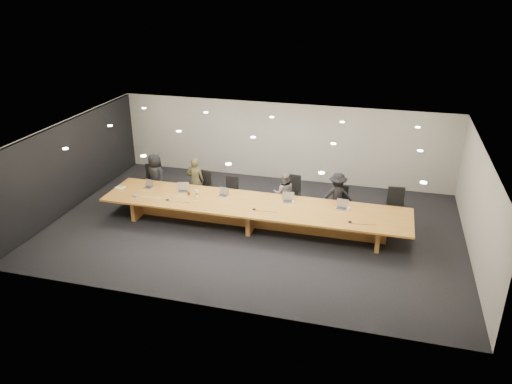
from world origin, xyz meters
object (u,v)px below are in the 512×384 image
(conference_table, at_px, (253,211))
(person_b, at_px, (195,181))
(person_a, at_px, (156,176))
(chair_mid_left, at_px, (231,192))
(amber_mug, at_px, (189,193))
(chair_left, at_px, (203,188))
(water_bottle, at_px, (197,194))
(chair_far_left, at_px, (151,181))
(laptop_c, at_px, (223,192))
(mic_center, at_px, (254,209))
(laptop_a, at_px, (148,184))
(person_d, at_px, (337,196))
(laptop_b, at_px, (183,188))
(paper_cup_far, at_px, (349,209))
(paper_cup_near, at_px, (293,202))
(mic_left, at_px, (168,199))
(mic_right, at_px, (350,222))
(chair_far_right, at_px, (396,208))
(laptop_d, at_px, (288,198))
(chair_mid_right, at_px, (290,194))
(person_c, at_px, (284,193))
(chair_right, at_px, (340,203))
(av_box, at_px, (136,196))
(laptop_e, at_px, (342,205))

(conference_table, bearing_deg, person_b, 152.62)
(conference_table, bearing_deg, person_a, 162.32)
(chair_mid_left, bearing_deg, amber_mug, -133.06)
(chair_left, xyz_separation_m, water_bottle, (0.28, -1.20, 0.33))
(chair_far_left, bearing_deg, laptop_c, -30.82)
(mic_center, bearing_deg, person_b, 147.34)
(laptop_a, distance_m, amber_mug, 1.45)
(person_d, height_order, mic_center, person_d)
(laptop_b, distance_m, paper_cup_far, 5.05)
(person_b, bearing_deg, person_d, 174.33)
(paper_cup_far, bearing_deg, chair_far_left, 170.96)
(chair_far_left, distance_m, paper_cup_near, 5.14)
(chair_left, height_order, person_a, person_a)
(water_bottle, height_order, mic_left, water_bottle)
(laptop_a, bearing_deg, water_bottle, 2.63)
(person_a, distance_m, mic_right, 6.69)
(laptop_c, distance_m, amber_mug, 1.05)
(chair_far_right, distance_m, laptop_d, 3.18)
(chair_far_right, distance_m, laptop_a, 7.58)
(person_b, xyz_separation_m, mic_left, (-0.27, -1.56, -0.02))
(chair_mid_right, bearing_deg, person_c, -130.12)
(conference_table, relative_size, mic_center, 75.26)
(amber_mug, bearing_deg, chair_left, 88.53)
(chair_right, distance_m, person_b, 4.66)
(paper_cup_far, bearing_deg, chair_right, 109.25)
(laptop_c, bearing_deg, chair_left, 148.07)
(laptop_b, bearing_deg, person_a, 132.10)
(water_bottle, bearing_deg, laptop_d, 8.25)
(mic_left, bearing_deg, person_a, 125.99)
(person_a, height_order, amber_mug, person_a)
(chair_right, distance_m, mic_right, 1.76)
(chair_mid_left, distance_m, av_box, 2.95)
(chair_far_left, xyz_separation_m, laptop_e, (6.42, -1.01, 0.34))
(amber_mug, bearing_deg, person_a, 146.76)
(person_c, bearing_deg, mic_right, 130.64)
(conference_table, xyz_separation_m, laptop_d, (0.95, 0.40, 0.36))
(person_a, height_order, laptop_a, person_a)
(person_d, bearing_deg, mic_left, 6.04)
(conference_table, relative_size, chair_far_left, 8.31)
(laptop_c, relative_size, paper_cup_near, 3.51)
(laptop_d, bearing_deg, person_c, 99.69)
(person_c, relative_size, person_d, 0.93)
(paper_cup_near, height_order, mic_right, paper_cup_near)
(chair_mid_left, bearing_deg, mic_right, -23.29)
(laptop_a, bearing_deg, paper_cup_near, 11.89)
(person_d, bearing_deg, laptop_d, 18.94)
(conference_table, relative_size, laptop_b, 25.80)
(av_box, bearing_deg, laptop_a, 99.95)
(paper_cup_near, bearing_deg, water_bottle, -174.07)
(person_a, height_order, paper_cup_far, person_a)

